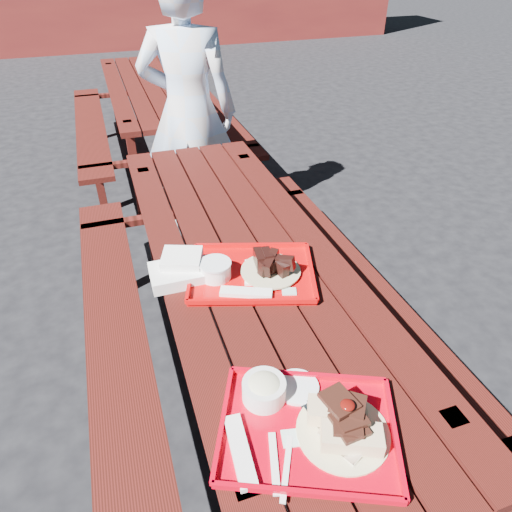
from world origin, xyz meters
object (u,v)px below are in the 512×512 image
object	(u,v)px
person	(189,112)
picnic_table_near	(245,285)
picnic_table_far	(153,105)
near_tray	(308,417)
far_tray	(250,272)

from	to	relation	value
person	picnic_table_near	bearing A→B (deg)	108.73
picnic_table_far	person	bearing A→B (deg)	-86.23
picnic_table_near	near_tray	xyz separation A→B (m)	(-0.09, -0.85, 0.22)
picnic_table_far	person	size ratio (longest dim) A/B	1.37
picnic_table_far	far_tray	distance (m)	2.99
picnic_table_near	far_tray	xyz separation A→B (m)	(-0.04, -0.18, 0.21)
person	picnic_table_far	bearing A→B (deg)	-64.19
picnic_table_far	near_tray	xyz separation A→B (m)	(-0.09, -3.65, 0.22)
near_tray	picnic_table_far	bearing A→B (deg)	88.53
far_tray	picnic_table_far	bearing A→B (deg)	89.29
picnic_table_near	near_tray	bearing A→B (deg)	-96.26
picnic_table_near	near_tray	world-z (taller)	near_tray
far_tray	person	bearing A→B (deg)	85.79
picnic_table_near	person	distance (m)	1.53
picnic_table_near	picnic_table_far	xyz separation A→B (m)	(0.00, 2.80, 0.00)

